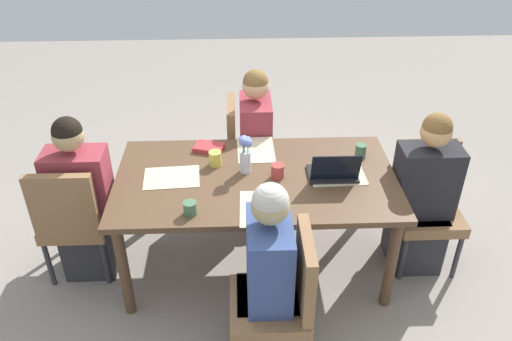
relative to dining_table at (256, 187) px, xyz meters
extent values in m
plane|color=gray|center=(0.00, 0.00, -0.67)|extent=(10.00, 10.00, 0.00)
cube|color=brown|center=(0.00, 0.00, 0.06)|extent=(1.84, 1.01, 0.04)
cylinder|color=brown|center=(-0.84, -0.43, -0.32)|extent=(0.07, 0.07, 0.71)
cylinder|color=brown|center=(0.84, -0.43, -0.32)|extent=(0.07, 0.07, 0.71)
cylinder|color=brown|center=(-0.84, 0.43, -0.32)|extent=(0.07, 0.07, 0.71)
cylinder|color=brown|center=(0.84, 0.43, -0.32)|extent=(0.07, 0.07, 0.71)
cube|color=olive|center=(-1.19, 0.01, -0.26)|extent=(0.44, 0.44, 0.08)
cube|color=olive|center=(-1.19, -0.18, 0.00)|extent=(0.42, 0.06, 0.45)
cylinder|color=#333338|center=(-1.38, 0.20, -0.49)|extent=(0.04, 0.04, 0.37)
cylinder|color=#333338|center=(-1.00, 0.20, -0.49)|extent=(0.04, 0.04, 0.37)
cylinder|color=#333338|center=(-1.38, -0.18, -0.49)|extent=(0.04, 0.04, 0.37)
cylinder|color=#333338|center=(-1.00, -0.18, -0.49)|extent=(0.04, 0.04, 0.37)
cube|color=#2D2D33|center=(-1.13, 0.01, -0.45)|extent=(0.34, 0.36, 0.45)
cube|color=#232328|center=(-1.13, 0.01, 0.03)|extent=(0.40, 0.24, 0.50)
sphere|color=tan|center=(-1.13, 0.01, 0.40)|extent=(0.20, 0.20, 0.20)
sphere|color=brown|center=(-1.13, 0.01, 0.43)|extent=(0.19, 0.19, 0.19)
cube|color=olive|center=(1.22, -0.03, -0.26)|extent=(0.44, 0.44, 0.08)
cube|color=olive|center=(1.22, 0.16, 0.00)|extent=(0.42, 0.06, 0.45)
cylinder|color=#333338|center=(1.41, -0.22, -0.49)|extent=(0.04, 0.04, 0.37)
cylinder|color=#333338|center=(1.03, -0.22, -0.49)|extent=(0.04, 0.04, 0.37)
cylinder|color=#333338|center=(1.41, 0.16, -0.49)|extent=(0.04, 0.04, 0.37)
cylinder|color=#333338|center=(1.03, 0.16, -0.49)|extent=(0.04, 0.04, 0.37)
cube|color=#2D2D33|center=(1.16, -0.03, -0.45)|extent=(0.34, 0.36, 0.45)
cube|color=#93333D|center=(1.16, -0.03, 0.03)|extent=(0.40, 0.24, 0.50)
sphere|color=tan|center=(1.16, -0.03, 0.40)|extent=(0.20, 0.20, 0.20)
sphere|color=black|center=(1.16, -0.03, 0.43)|extent=(0.19, 0.19, 0.19)
cube|color=olive|center=(-0.04, 0.80, -0.26)|extent=(0.44, 0.44, 0.08)
cube|color=olive|center=(-0.23, 0.80, 0.00)|extent=(0.06, 0.42, 0.45)
cylinder|color=#333338|center=(0.15, 0.61, -0.49)|extent=(0.04, 0.04, 0.37)
cylinder|color=#333338|center=(-0.23, 0.61, -0.49)|extent=(0.04, 0.04, 0.37)
cube|color=#2D2D33|center=(-0.04, 0.74, -0.45)|extent=(0.36, 0.34, 0.45)
cube|color=#384C84|center=(-0.04, 0.74, 0.03)|extent=(0.24, 0.40, 0.50)
sphere|color=tan|center=(-0.04, 0.74, 0.40)|extent=(0.20, 0.20, 0.20)
sphere|color=beige|center=(-0.04, 0.74, 0.43)|extent=(0.19, 0.19, 0.19)
cube|color=olive|center=(-0.03, -0.80, -0.26)|extent=(0.44, 0.44, 0.08)
cube|color=olive|center=(0.16, -0.80, 0.00)|extent=(0.06, 0.42, 0.45)
cylinder|color=#333338|center=(-0.22, -0.99, -0.49)|extent=(0.04, 0.04, 0.37)
cylinder|color=#333338|center=(-0.22, -0.61, -0.49)|extent=(0.04, 0.04, 0.37)
cylinder|color=#333338|center=(0.16, -0.99, -0.49)|extent=(0.04, 0.04, 0.37)
cylinder|color=#333338|center=(0.16, -0.61, -0.49)|extent=(0.04, 0.04, 0.37)
cube|color=#2D2D33|center=(-0.03, -0.74, -0.45)|extent=(0.36, 0.34, 0.45)
cube|color=#93333D|center=(-0.03, -0.74, 0.03)|extent=(0.24, 0.40, 0.50)
sphere|color=tan|center=(-0.03, -0.74, 0.40)|extent=(0.20, 0.20, 0.20)
sphere|color=brown|center=(-0.03, -0.74, 0.43)|extent=(0.19, 0.19, 0.19)
cylinder|color=silver|center=(0.07, -0.07, 0.16)|extent=(0.07, 0.07, 0.15)
sphere|color=#6B7FD1|center=(0.07, -0.07, 0.30)|extent=(0.06, 0.06, 0.06)
cylinder|color=#477A3D|center=(0.07, -0.07, 0.27)|extent=(0.01, 0.01, 0.07)
sphere|color=#6B7FD1|center=(0.08, -0.05, 0.32)|extent=(0.06, 0.06, 0.06)
cylinder|color=#477A3D|center=(0.08, -0.05, 0.28)|extent=(0.01, 0.01, 0.09)
sphere|color=#6B7FD1|center=(0.05, -0.05, 0.31)|extent=(0.06, 0.06, 0.06)
cylinder|color=#477A3D|center=(0.05, -0.05, 0.27)|extent=(0.01, 0.01, 0.08)
sphere|color=#6B7FD1|center=(0.05, -0.08, 0.31)|extent=(0.05, 0.05, 0.05)
cylinder|color=#477A3D|center=(0.05, -0.08, 0.27)|extent=(0.01, 0.01, 0.08)
sphere|color=#6B7FD1|center=(0.07, -0.08, 0.31)|extent=(0.07, 0.07, 0.07)
cylinder|color=#477A3D|center=(0.07, -0.08, 0.27)|extent=(0.01, 0.01, 0.08)
cube|color=beige|center=(-0.54, 0.00, 0.08)|extent=(0.37, 0.27, 0.00)
cube|color=beige|center=(0.55, -0.01, 0.08)|extent=(0.38, 0.28, 0.00)
cube|color=beige|center=(-0.02, 0.35, 0.08)|extent=(0.27, 0.37, 0.00)
cube|color=beige|center=(-0.01, -0.35, 0.08)|extent=(0.27, 0.36, 0.00)
cube|color=black|center=(-0.50, 0.00, 0.09)|extent=(0.32, 0.22, 0.02)
cube|color=black|center=(-0.50, 0.09, 0.20)|extent=(0.31, 0.05, 0.20)
cylinder|color=#DBC64C|center=(0.27, -0.16, 0.13)|extent=(0.08, 0.08, 0.10)
cylinder|color=#AD3D38|center=(-0.14, 0.01, 0.13)|extent=(0.09, 0.09, 0.10)
cylinder|color=#47704C|center=(0.40, 0.38, 0.12)|extent=(0.08, 0.08, 0.08)
cylinder|color=#47704C|center=(-0.73, -0.21, 0.13)|extent=(0.07, 0.07, 0.11)
cube|color=#B73338|center=(0.32, -0.36, 0.10)|extent=(0.23, 0.19, 0.03)
camera|label=1|loc=(0.11, 2.81, 1.95)|focal=36.20mm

